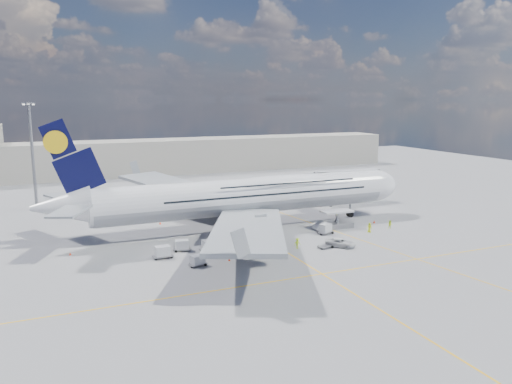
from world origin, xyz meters
name	(u,v)px	position (x,y,z in m)	size (l,w,h in m)	color
ground	(267,240)	(0.00, 0.00, 0.00)	(300.00, 300.00, 0.00)	gray
taxi_line_main	(267,240)	(0.00, 0.00, 0.01)	(0.25, 220.00, 0.01)	#FFBA0D
taxi_line_cross	(322,274)	(0.00, -20.00, 0.01)	(120.00, 0.25, 0.01)	#FFBA0D
taxi_line_diag	(307,222)	(14.00, 10.00, 0.01)	(0.25, 100.00, 0.01)	#FFBA0D
airliner	(248,195)	(0.26, 10.00, 6.87)	(77.26, 79.15, 23.71)	white
jet_bridge	(342,179)	(29.81, 20.94, 6.85)	(18.80, 12.10, 8.50)	#B7B7BC
cargo_loader	(336,222)	(16.82, 2.89, 1.25)	(8.53, 3.20, 3.67)	silver
light_mast	(33,156)	(-40.00, 45.00, 13.21)	(3.00, 0.70, 25.50)	gray
terminal	(158,157)	(0.00, 95.00, 6.00)	(180.00, 16.00, 12.00)	#B2AD9E
tree_line	(222,147)	(40.00, 140.00, 4.00)	(160.00, 6.00, 8.00)	#193814
dolly_row_a	(182,245)	(-16.51, -0.15, 1.06)	(3.42, 2.37, 1.97)	gray
dolly_row_b	(210,245)	(-12.16, -2.46, 1.14)	(3.48, 2.05, 2.12)	gray
dolly_row_c	(198,260)	(-16.29, -8.99, 0.95)	(3.10, 2.23, 1.77)	gray
dolly_back	(163,252)	(-20.52, -2.84, 1.12)	(3.37, 1.91, 2.08)	gray
dolly_nose_far	(325,246)	(7.51, -8.52, 0.31)	(3.09, 2.27, 0.41)	gray
dolly_nose_near	(325,229)	(12.43, -0.28, 1.08)	(3.57, 2.77, 2.01)	gray
baggage_tug	(227,250)	(-9.99, -5.13, 0.73)	(2.70, 1.34, 1.66)	silver
catering_truck_inner	(197,203)	(-4.84, 29.53, 1.95)	(7.01, 2.93, 4.13)	gray
catering_truck_outer	(144,197)	(-15.02, 42.43, 1.94)	(7.35, 3.79, 4.19)	gray
service_van	(340,243)	(10.38, -8.92, 0.74)	(2.44, 5.30, 1.47)	silver
crew_nose	(337,213)	(22.62, 11.78, 0.75)	(0.55, 0.36, 1.50)	#B1DA17
crew_loader	(390,225)	(26.67, -2.12, 0.90)	(0.87, 0.68, 1.79)	#D6F619
crew_wing	(222,246)	(-10.10, -3.01, 0.98)	(1.15, 0.48, 1.96)	#C1F019
crew_van	(370,228)	(21.06, -2.83, 1.00)	(0.98, 0.64, 2.00)	#EFFF1A
crew_tug	(297,243)	(2.73, -6.89, 0.97)	(1.25, 0.72, 1.93)	#B4DD17
cone_nose	(374,222)	(26.62, 3.15, 0.29)	(0.47, 0.47, 0.60)	#FF320D
cone_wing_left_inner	(160,223)	(-15.87, 20.23, 0.29)	(0.47, 0.47, 0.60)	#FF320D
cone_wing_left_outer	(161,213)	(-13.68, 29.57, 0.30)	(0.49, 0.49, 0.62)	#FF320D
cone_wing_right_inner	(262,246)	(-2.83, -3.97, 0.31)	(0.51, 0.51, 0.64)	#FF320D
cone_wing_right_outer	(229,259)	(-10.78, -8.52, 0.23)	(0.38, 0.38, 0.48)	#FF320D
cone_tail	(70,254)	(-34.69, 4.97, 0.24)	(0.39, 0.39, 0.50)	#FF320D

